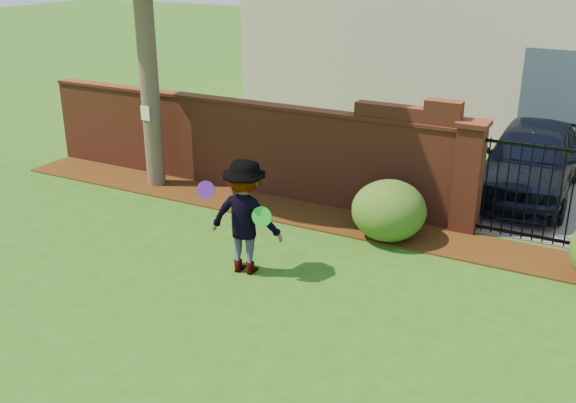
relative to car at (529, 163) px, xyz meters
The scene contains 13 objects.
ground 6.83m from the car, 116.67° to the right, with size 80.00×80.00×0.01m, color #265515.
mulch_bed 4.89m from the car, 145.64° to the right, with size 11.10×1.08×0.03m, color #361D09.
brick_wall 5.47m from the car, 157.73° to the right, with size 8.70×0.31×2.16m.
pillar_left 2.19m from the car, 107.41° to the right, with size 0.50×0.50×1.88m.
iron_gate 2.13m from the car, 77.74° to the right, with size 1.78×0.03×1.60m.
driveway 2.10m from the car, 76.85° to the left, with size 3.20×8.00×0.01m, color slate.
house 6.73m from the car, 109.06° to the left, with size 12.40×6.40×6.30m.
car is the anchor object (origin of this frame).
paper_notice 7.28m from the car, 156.71° to the right, with size 0.20×0.01×0.28m, color white.
shrub_left 3.43m from the car, 119.03° to the right, with size 1.21×1.21×0.99m, color #255519.
man 5.96m from the car, 121.46° to the right, with size 1.10×0.63×1.71m, color gray.
frisbee_purple 6.49m from the car, 122.82° to the right, with size 0.25×0.25×0.02m, color #6B1FC2.
frisbee_green 5.88m from the car, 117.86° to the right, with size 0.29×0.29×0.03m, color green.
Camera 1 is at (4.58, -6.41, 4.48)m, focal length 41.26 mm.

